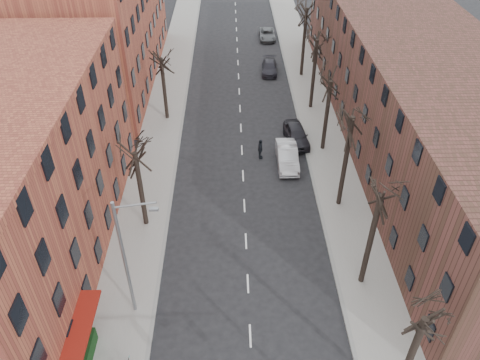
{
  "coord_description": "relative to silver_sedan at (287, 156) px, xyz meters",
  "views": [
    {
      "loc": [
        -0.98,
        -8.54,
        24.69
      ],
      "look_at": [
        -0.39,
        18.22,
        4.0
      ],
      "focal_mm": 35.0,
      "sensor_mm": 36.0,
      "label": 1
    }
  ],
  "objects": [
    {
      "name": "sidewalk_left",
      "position": [
        -12.0,
        9.29,
        -0.76
      ],
      "size": [
        4.0,
        90.0,
        0.15
      ],
      "primitive_type": "cube",
      "color": "gray",
      "rests_on": "ground"
    },
    {
      "name": "sidewalk_right",
      "position": [
        4.0,
        9.29,
        -0.76
      ],
      "size": [
        4.0,
        90.0,
        0.15
      ],
      "primitive_type": "cube",
      "color": "gray",
      "rests_on": "ground"
    },
    {
      "name": "building_left_far",
      "position": [
        -20.0,
        18.29,
        6.17
      ],
      "size": [
        12.0,
        28.0,
        14.0
      ],
      "primitive_type": "cube",
      "color": "brown",
      "rests_on": "ground"
    },
    {
      "name": "building_right",
      "position": [
        12.0,
        4.29,
        4.17
      ],
      "size": [
        12.0,
        50.0,
        10.0
      ],
      "primitive_type": "cube",
      "color": "#4F2A25",
      "rests_on": "ground"
    },
    {
      "name": "tree_right_b",
      "position": [
        3.6,
        -13.71,
        -0.83
      ],
      "size": [
        5.2,
        5.2,
        10.8
      ],
      "primitive_type": null,
      "color": "black",
      "rests_on": "ground"
    },
    {
      "name": "tree_right_c",
      "position": [
        3.6,
        -5.71,
        -0.83
      ],
      "size": [
        5.2,
        5.2,
        11.6
      ],
      "primitive_type": null,
      "color": "black",
      "rests_on": "ground"
    },
    {
      "name": "tree_right_d",
      "position": [
        3.6,
        2.29,
        -0.83
      ],
      "size": [
        5.2,
        5.2,
        10.0
      ],
      "primitive_type": null,
      "color": "black",
      "rests_on": "ground"
    },
    {
      "name": "tree_right_e",
      "position": [
        3.6,
        10.29,
        -0.83
      ],
      "size": [
        5.2,
        5.2,
        10.8
      ],
      "primitive_type": null,
      "color": "black",
      "rests_on": "ground"
    },
    {
      "name": "tree_right_f",
      "position": [
        3.6,
        18.29,
        -0.83
      ],
      "size": [
        5.2,
        5.2,
        11.6
      ],
      "primitive_type": null,
      "color": "black",
      "rests_on": "ground"
    },
    {
      "name": "tree_left_a",
      "position": [
        -11.6,
        -7.71,
        -0.83
      ],
      "size": [
        5.2,
        5.2,
        9.5
      ],
      "primitive_type": null,
      "color": "black",
      "rests_on": "ground"
    },
    {
      "name": "tree_left_b",
      "position": [
        -11.6,
        8.29,
        -0.83
      ],
      "size": [
        5.2,
        5.2,
        9.5
      ],
      "primitive_type": null,
      "color": "black",
      "rests_on": "ground"
    },
    {
      "name": "streetlight",
      "position": [
        -11.03,
        -15.71,
        4.18
      ],
      "size": [
        2.45,
        0.22,
        9.03
      ],
      "color": "slate",
      "rests_on": "ground"
    },
    {
      "name": "silver_sedan",
      "position": [
        0.0,
        0.0,
        0.0
      ],
      "size": [
        1.77,
        5.06,
        1.67
      ],
      "primitive_type": "imported",
      "rotation": [
        0.0,
        0.0,
        -0.0
      ],
      "color": "#A7A8AE",
      "rests_on": "ground"
    },
    {
      "name": "parked_car_near",
      "position": [
        1.25,
        3.61,
        -0.01
      ],
      "size": [
        2.44,
        5.02,
        1.65
      ],
      "primitive_type": "imported",
      "rotation": [
        0.0,
        0.0,
        0.1
      ],
      "color": "black",
      "rests_on": "ground"
    },
    {
      "name": "parked_car_mid",
      "position": [
        -0.2,
        19.29,
        -0.17
      ],
      "size": [
        2.16,
        4.69,
        1.33
      ],
      "primitive_type": "imported",
      "rotation": [
        0.0,
        0.0,
        -0.07
      ],
      "color": "black",
      "rests_on": "ground"
    },
    {
      "name": "parked_car_far",
      "position": [
        0.28,
        30.39,
        -0.18
      ],
      "size": [
        2.21,
        4.74,
        1.31
      ],
      "primitive_type": "imported",
      "rotation": [
        0.0,
        0.0,
        -0.01
      ],
      "color": "#53575A",
      "rests_on": "ground"
    },
    {
      "name": "pedestrian_crossing",
      "position": [
        -2.36,
        0.97,
        0.14
      ],
      "size": [
        0.53,
        1.17,
        1.96
      ],
      "primitive_type": "imported",
      "rotation": [
        0.0,
        0.0,
        1.62
      ],
      "color": "black",
      "rests_on": "ground"
    }
  ]
}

